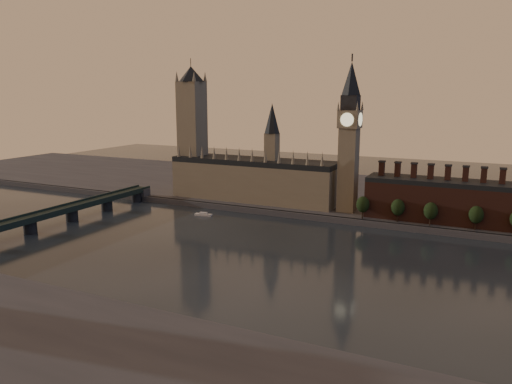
% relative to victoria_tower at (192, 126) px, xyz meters
% --- Properties ---
extents(ground, '(900.00, 900.00, 0.00)m').
position_rel_victoria_tower_xyz_m(ground, '(120.00, -115.00, -59.09)').
color(ground, black).
rests_on(ground, ground).
extents(north_bank, '(900.00, 182.00, 4.00)m').
position_rel_victoria_tower_xyz_m(north_bank, '(120.00, 63.04, -57.09)').
color(north_bank, '#444348').
rests_on(north_bank, ground).
extents(palace_of_westminster, '(130.00, 30.30, 74.00)m').
position_rel_victoria_tower_xyz_m(palace_of_westminster, '(55.59, -0.09, -37.46)').
color(palace_of_westminster, '#776C54').
rests_on(palace_of_westminster, north_bank).
extents(victoria_tower, '(24.00, 24.00, 108.00)m').
position_rel_victoria_tower_xyz_m(victoria_tower, '(0.00, 0.00, 0.00)').
color(victoria_tower, '#776C54').
rests_on(victoria_tower, north_bank).
extents(big_ben, '(15.00, 15.00, 107.00)m').
position_rel_victoria_tower_xyz_m(big_ben, '(130.00, -5.00, -2.26)').
color(big_ben, '#776C54').
rests_on(big_ben, north_bank).
extents(chimney_block, '(110.00, 25.00, 37.00)m').
position_rel_victoria_tower_xyz_m(chimney_block, '(200.00, -5.00, -41.27)').
color(chimney_block, '#4C261D').
rests_on(chimney_block, north_bank).
extents(embankment_tree_0, '(8.60, 8.60, 14.88)m').
position_rel_victoria_tower_xyz_m(embankment_tree_0, '(145.17, -21.38, -45.62)').
color(embankment_tree_0, black).
rests_on(embankment_tree_0, north_bank).
extents(embankment_tree_1, '(8.60, 8.60, 14.88)m').
position_rel_victoria_tower_xyz_m(embankment_tree_1, '(167.49, -20.12, -45.62)').
color(embankment_tree_1, black).
rests_on(embankment_tree_1, north_bank).
extents(embankment_tree_2, '(8.60, 8.60, 14.88)m').
position_rel_victoria_tower_xyz_m(embankment_tree_2, '(187.71, -20.97, -45.62)').
color(embankment_tree_2, black).
rests_on(embankment_tree_2, north_bank).
extents(embankment_tree_3, '(8.60, 8.60, 14.88)m').
position_rel_victoria_tower_xyz_m(embankment_tree_3, '(213.63, -19.64, -45.62)').
color(embankment_tree_3, black).
rests_on(embankment_tree_3, north_bank).
extents(westminster_bridge, '(14.00, 200.00, 11.55)m').
position_rel_victoria_tower_xyz_m(westminster_bridge, '(-35.00, -117.70, -51.65)').
color(westminster_bridge, black).
rests_on(westminster_bridge, ground).
extents(river_boat, '(12.69, 5.59, 2.45)m').
position_rel_victoria_tower_xyz_m(river_boat, '(38.05, -46.94, -58.15)').
color(river_boat, silver).
rests_on(river_boat, ground).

